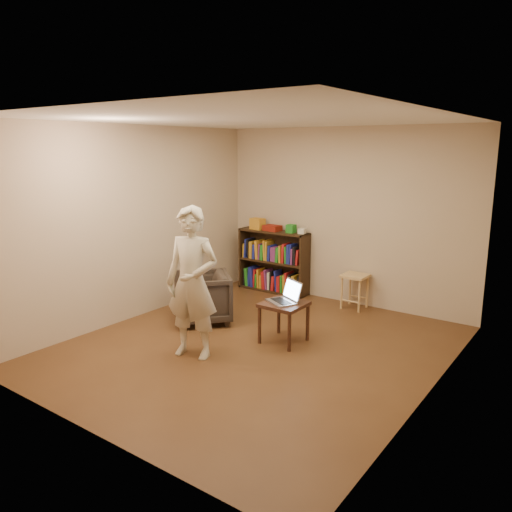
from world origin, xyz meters
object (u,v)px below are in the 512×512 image
Objects in this scene: laptop at (285,297)px; person at (192,283)px; side_table at (284,309)px; bookshelf at (274,265)px; stool at (355,281)px; armchair at (202,297)px.

person is at bearing -95.13° from laptop.
side_table is 1.19m from person.
stool is at bearing -2.52° from bookshelf.
side_table is 1.09× the size of laptop.
side_table is at bearing 42.08° from person.
side_table is 0.29× the size of person.
person reaches higher than bookshelf.
person is at bearing -10.24° from armchair.
stool is at bearing 112.09° from laptop.
bookshelf is 2.19m from side_table.
stool is 1.02× the size of side_table.
laptop is at bearing 92.95° from side_table.
person is (-0.74, -2.62, 0.44)m from stool.
bookshelf is at bearing 90.00° from person.
laptop is at bearing -52.58° from bookshelf.
bookshelf is 2.17m from laptop.
bookshelf reaches higher than side_table.
laptop reaches higher than stool.
bookshelf is 2.64× the size of laptop.
laptop reaches higher than armchair.
person is (0.71, -2.68, 0.41)m from bookshelf.
laptop is (-0.14, -1.66, 0.14)m from stool.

